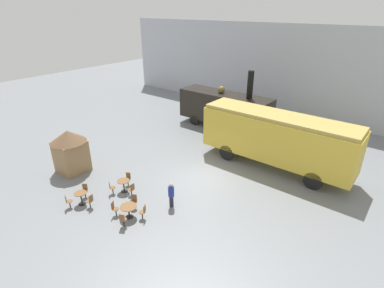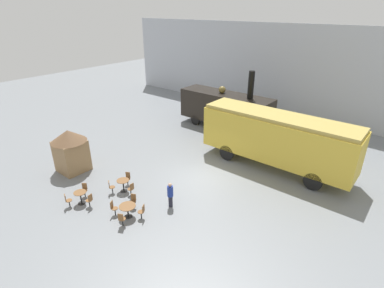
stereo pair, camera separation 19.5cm
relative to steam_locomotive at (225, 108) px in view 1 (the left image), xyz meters
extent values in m
plane|color=gray|center=(3.73, -8.44, -1.98)|extent=(80.00, 80.00, 0.00)
cube|color=#B2B7C1|center=(3.73, 7.07, 2.52)|extent=(44.00, 0.15, 9.00)
cube|color=black|center=(-0.02, 0.00, -0.02)|extent=(8.75, 2.41, 2.66)
cylinder|color=black|center=(2.38, 0.00, 2.47)|extent=(0.51, 0.51, 2.33)
sphere|color=brown|center=(-0.46, 0.00, 1.61)|extent=(0.64, 0.64, 0.64)
cylinder|color=black|center=(2.60, -1.14, -1.50)|extent=(0.96, 0.12, 0.96)
cylinder|color=black|center=(2.60, 1.14, -1.50)|extent=(0.96, 0.12, 0.96)
cylinder|color=black|center=(-2.65, -1.14, -1.50)|extent=(0.96, 0.12, 0.96)
cylinder|color=black|center=(-2.65, 1.14, -1.50)|extent=(0.96, 0.12, 0.96)
cube|color=gold|center=(6.83, -4.11, 0.24)|extent=(10.53, 2.59, 2.91)
cube|color=tan|center=(6.83, -4.11, 1.81)|extent=(10.32, 2.38, 0.24)
cylinder|color=black|center=(9.98, -5.34, -1.39)|extent=(1.17, 0.12, 1.17)
cylinder|color=black|center=(9.98, -2.87, -1.39)|extent=(1.17, 0.12, 1.17)
cylinder|color=black|center=(3.67, -5.34, -1.39)|extent=(1.17, 0.12, 1.17)
cylinder|color=black|center=(3.67, -2.87, -1.39)|extent=(1.17, 0.12, 1.17)
cylinder|color=black|center=(0.10, -15.19, -1.97)|extent=(0.44, 0.44, 0.02)
cylinder|color=black|center=(0.10, -15.19, -1.60)|extent=(0.08, 0.08, 0.72)
cylinder|color=brown|center=(0.10, -15.19, -1.22)|extent=(0.71, 0.71, 0.03)
cylinder|color=black|center=(1.00, -12.82, -1.97)|extent=(0.44, 0.44, 0.02)
cylinder|color=black|center=(1.00, -12.82, -1.59)|extent=(0.08, 0.08, 0.73)
cylinder|color=brown|center=(1.00, -12.82, -1.21)|extent=(0.76, 0.76, 0.03)
cylinder|color=black|center=(3.16, -14.27, -1.97)|extent=(0.44, 0.44, 0.02)
cylinder|color=black|center=(3.16, -14.27, -1.63)|extent=(0.08, 0.08, 0.66)
cylinder|color=brown|center=(3.16, -14.27, -1.28)|extent=(0.90, 0.90, 0.03)
cylinder|color=black|center=(-0.13, -15.81, -1.77)|extent=(0.06, 0.06, 0.42)
cylinder|color=brown|center=(-0.13, -15.81, -1.54)|extent=(0.36, 0.36, 0.03)
cube|color=brown|center=(-0.18, -15.95, -1.32)|extent=(0.28, 0.14, 0.42)
cylinder|color=black|center=(0.75, -15.08, -1.77)|extent=(0.06, 0.06, 0.42)
cylinder|color=brown|center=(0.75, -15.08, -1.54)|extent=(0.36, 0.36, 0.03)
cube|color=brown|center=(0.90, -15.06, -1.32)|extent=(0.09, 0.29, 0.42)
cylinder|color=black|center=(-0.32, -14.69, -1.77)|extent=(0.06, 0.06, 0.42)
cylinder|color=brown|center=(-0.32, -14.69, -1.54)|extent=(0.36, 0.36, 0.03)
cube|color=brown|center=(-0.42, -14.57, -1.32)|extent=(0.25, 0.21, 0.42)
cylinder|color=black|center=(1.68, -12.83, -1.77)|extent=(0.06, 0.06, 0.42)
cylinder|color=brown|center=(1.68, -12.83, -1.54)|extent=(0.36, 0.36, 0.03)
cube|color=brown|center=(1.83, -12.83, -1.32)|extent=(0.04, 0.29, 0.42)
cylinder|color=black|center=(0.67, -12.23, -1.77)|extent=(0.06, 0.06, 0.42)
cylinder|color=brown|center=(0.67, -12.23, -1.54)|extent=(0.36, 0.36, 0.03)
cube|color=brown|center=(0.59, -12.09, -1.32)|extent=(0.27, 0.18, 0.42)
cylinder|color=black|center=(0.65, -13.40, -1.77)|extent=(0.06, 0.06, 0.42)
cylinder|color=brown|center=(0.65, -13.40, -1.54)|extent=(0.36, 0.36, 0.03)
cube|color=brown|center=(0.58, -13.54, -1.32)|extent=(0.27, 0.18, 0.42)
cylinder|color=black|center=(3.51, -14.93, -1.77)|extent=(0.06, 0.06, 0.42)
cylinder|color=brown|center=(3.51, -14.93, -1.54)|extent=(0.36, 0.36, 0.03)
cube|color=brown|center=(3.58, -15.07, -1.32)|extent=(0.27, 0.17, 0.42)
cylinder|color=black|center=(3.82, -13.92, -1.77)|extent=(0.06, 0.06, 0.42)
cylinder|color=brown|center=(3.82, -13.92, -1.54)|extent=(0.36, 0.36, 0.03)
cube|color=brown|center=(3.95, -13.84, -1.32)|extent=(0.17, 0.27, 0.42)
cylinder|color=black|center=(2.80, -13.61, -1.77)|extent=(0.06, 0.06, 0.42)
cylinder|color=brown|center=(2.80, -13.61, -1.54)|extent=(0.36, 0.36, 0.03)
cube|color=brown|center=(2.73, -13.47, -1.32)|extent=(0.27, 0.17, 0.42)
cylinder|color=black|center=(2.49, -14.63, -1.77)|extent=(0.06, 0.06, 0.42)
cylinder|color=brown|center=(2.49, -14.63, -1.54)|extent=(0.36, 0.36, 0.03)
cube|color=brown|center=(2.36, -14.70, -1.32)|extent=(0.17, 0.27, 0.42)
cylinder|color=#262633|center=(4.32, -12.13, -1.62)|extent=(0.24, 0.24, 0.71)
cylinder|color=navy|center=(4.32, -12.13, -0.95)|extent=(0.34, 0.34, 0.63)
sphere|color=tan|center=(4.32, -12.13, -0.54)|extent=(0.20, 0.20, 0.20)
cube|color=#99754C|center=(-3.78, -13.32, -0.88)|extent=(1.80, 1.80, 2.20)
cone|color=brown|center=(-3.78, -13.32, 0.62)|extent=(2.34, 2.34, 0.80)
camera|label=1|loc=(14.00, -22.40, 8.49)|focal=28.00mm
camera|label=2|loc=(14.15, -22.28, 8.49)|focal=28.00mm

